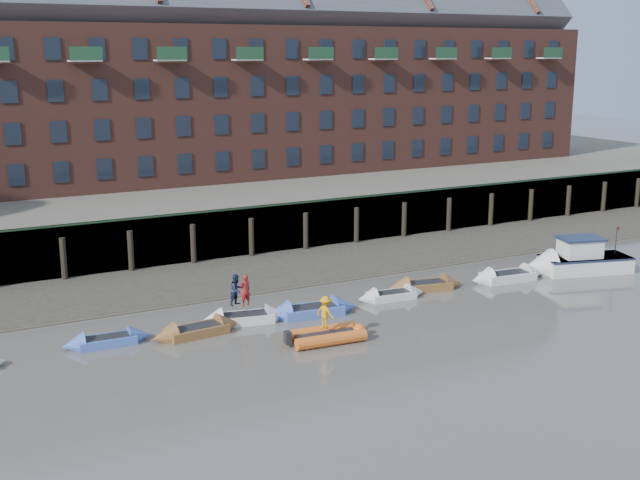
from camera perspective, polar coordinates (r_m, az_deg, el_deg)
ground at (r=34.03m, az=6.55°, el=-9.78°), size 220.00×220.00×0.00m
foreshore at (r=49.08m, az=-5.32°, el=-2.45°), size 110.00×8.00×0.50m
mud_band at (r=46.07m, az=-3.69°, el=-3.48°), size 110.00×1.60×0.10m
river_wall at (r=52.64m, az=-7.18°, el=0.38°), size 110.00×1.23×3.30m
bank_terrace at (r=65.32m, az=-11.41°, el=2.76°), size 110.00×28.00×3.20m
apartment_terrace at (r=65.22m, az=-12.13°, el=12.64°), size 80.60×15.56×20.98m
rowboat_1 at (r=38.68m, az=-14.90°, el=-6.93°), size 4.11×1.37×1.18m
rowboat_2 at (r=39.06m, az=-8.74°, el=-6.38°), size 4.63×1.74×1.31m
rowboat_3 at (r=40.53m, az=-5.40°, el=-5.55°), size 4.66×2.18×1.30m
rowboat_4 at (r=41.40m, az=-0.58°, el=-5.05°), size 5.06×1.99×1.43m
rowboat_5 at (r=44.23m, az=5.10°, el=-3.95°), size 4.10×1.54×1.16m
rowboat_6 at (r=46.14m, az=7.50°, el=-3.24°), size 4.70×2.14×1.31m
rowboat_7 at (r=48.81m, az=13.21°, el=-2.54°), size 5.06×1.94×1.43m
rib_tender at (r=37.89m, az=0.66°, el=-6.77°), size 3.86×2.05×0.66m
motor_launch at (r=51.32m, az=17.27°, el=-1.48°), size 7.15×3.95×2.81m
person_rower_a at (r=40.09m, az=-5.35°, el=-3.58°), size 0.65×0.48×1.62m
person_rower_b at (r=40.24m, az=-5.95°, el=-3.54°), size 0.97×0.90×1.60m
person_rib_crew at (r=37.55m, az=0.40°, el=-5.16°), size 0.89×1.14×1.55m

